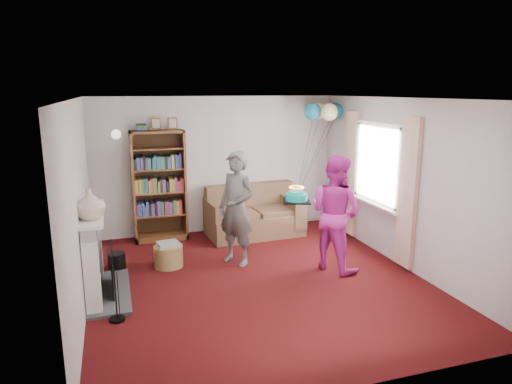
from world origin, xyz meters
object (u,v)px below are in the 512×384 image
object	(u,v)px
bookcase	(159,187)
person_magenta	(335,213)
sofa	(253,216)
person_striped	(237,208)
birthday_cake	(296,197)

from	to	relation	value
bookcase	person_magenta	world-z (taller)	bookcase
bookcase	person_magenta	distance (m)	3.18
sofa	person_striped	bearing A→B (deg)	-120.61
sofa	person_striped	world-z (taller)	person_striped
person_striped	birthday_cake	size ratio (longest dim) A/B	4.52
bookcase	sofa	world-z (taller)	bookcase
person_magenta	bookcase	bearing A→B (deg)	18.62
person_striped	birthday_cake	distance (m)	0.93
sofa	bookcase	bearing A→B (deg)	168.47
person_magenta	birthday_cake	bearing A→B (deg)	44.64
person_striped	person_magenta	world-z (taller)	person_striped
sofa	birthday_cake	world-z (taller)	birthday_cake
birthday_cake	bookcase	bearing A→B (deg)	131.16
person_magenta	birthday_cake	xyz separation A→B (m)	(-0.54, 0.17, 0.24)
sofa	person_striped	size ratio (longest dim) A/B	0.98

